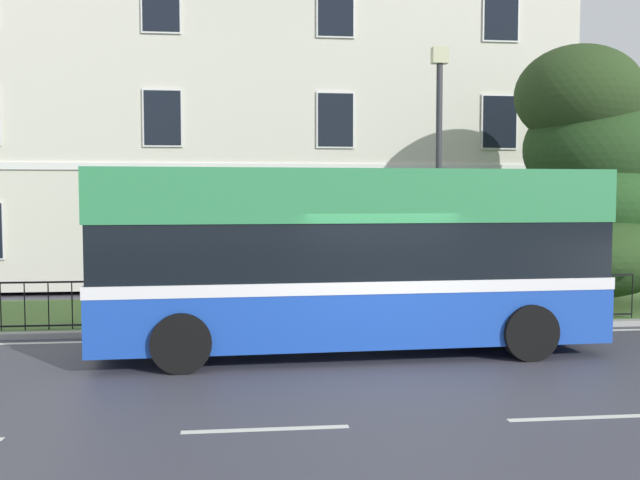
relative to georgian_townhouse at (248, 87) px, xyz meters
The scene contains 7 objects.
ground_plane 15.18m from the georgian_townhouse, 81.65° to the right, with size 60.00×56.00×0.18m.
georgian_townhouse is the anchor object (origin of this frame).
iron_verge_railing 11.57m from the georgian_townhouse, 90.00° to the right, with size 16.46×0.04×0.97m.
evergreen_tree 11.72m from the georgian_townhouse, 42.44° to the right, with size 4.79×4.79×6.38m.
single_decker_bus 13.09m from the georgian_townhouse, 82.30° to the right, with size 8.91×2.83×3.23m.
street_lamp_post 10.22m from the georgian_townhouse, 64.90° to the right, with size 0.36×0.24×5.98m.
litter_bin 11.16m from the georgian_townhouse, 108.51° to the right, with size 0.50×0.50×1.14m.
Camera 1 is at (-2.28, -10.09, 2.78)m, focal length 39.70 mm.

